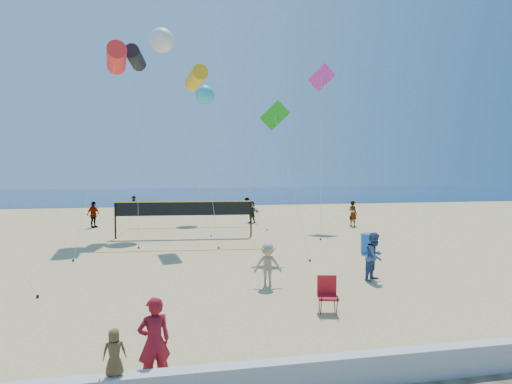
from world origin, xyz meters
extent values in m
plane|color=tan|center=(0.00, 0.00, 0.00)|extent=(120.00, 120.00, 0.00)
cube|color=navy|center=(0.00, 62.00, 0.01)|extent=(140.00, 50.00, 0.03)
cube|color=silver|center=(0.00, -3.00, 0.30)|extent=(32.00, 0.30, 0.60)
imported|color=maroon|center=(-1.86, -2.32, 0.86)|extent=(0.72, 0.58, 1.71)
imported|color=brown|center=(-2.47, -2.96, 1.00)|extent=(0.41, 0.29, 0.80)
imported|color=#304A79|center=(5.75, 3.74, 0.90)|extent=(1.11, 1.06, 1.80)
imported|color=tan|center=(1.65, 3.69, 0.77)|extent=(1.05, 0.69, 1.54)
imported|color=gray|center=(-7.60, 20.36, 0.95)|extent=(1.02, 1.17, 1.89)
imported|color=gray|center=(4.11, 20.90, 0.85)|extent=(1.45, 1.50, 1.71)
imported|color=gray|center=(11.10, 17.56, 0.95)|extent=(0.71, 0.82, 1.89)
imported|color=gray|center=(-5.69, 28.85, 0.87)|extent=(0.90, 0.73, 1.74)
imported|color=gray|center=(4.87, 27.86, 0.77)|extent=(0.85, 1.12, 1.54)
cube|color=#B0141C|center=(2.78, 0.76, 0.46)|extent=(0.65, 0.61, 0.06)
cube|color=#B0141C|center=(2.82, 0.98, 0.76)|extent=(0.56, 0.16, 0.56)
cylinder|color=black|center=(2.52, 0.61, 0.25)|extent=(0.08, 0.28, 0.73)
cylinder|color=black|center=(2.60, 1.01, 0.25)|extent=(0.08, 0.28, 0.73)
cylinder|color=black|center=(2.96, 0.52, 0.25)|extent=(0.08, 0.28, 0.73)
cylinder|color=black|center=(3.04, 0.91, 0.25)|extent=(0.08, 0.28, 0.73)
cylinder|color=blue|center=(7.71, 8.27, 0.50)|extent=(0.78, 0.78, 1.00)
cylinder|color=black|center=(-5.26, 15.06, 1.09)|extent=(0.10, 0.10, 2.19)
cylinder|color=black|center=(2.92, 14.43, 1.09)|extent=(0.10, 0.10, 2.19)
cube|color=black|center=(-1.17, 14.74, 1.78)|extent=(8.18, 0.65, 0.82)
cube|color=yellow|center=(-1.17, 14.74, 2.21)|extent=(8.18, 0.66, 0.06)
cube|color=yellow|center=(-1.49, 10.66, 0.01)|extent=(8.38, 0.70, 0.02)
cube|color=yellow|center=(-0.85, 18.83, 0.01)|extent=(8.38, 0.70, 0.02)
cylinder|color=#FF2522|center=(-5.19, 16.24, 11.05)|extent=(1.60, 2.93, 1.52)
cylinder|color=silver|center=(-5.68, 12.66, 5.55)|extent=(0.98, 7.18, 11.01)
cylinder|color=black|center=(-6.16, 9.08, 0.05)|extent=(0.08, 0.08, 0.10)
cylinder|color=black|center=(-4.22, 17.70, 11.52)|extent=(1.21, 2.40, 1.26)
cylinder|color=silver|center=(-3.89, 14.69, 5.79)|extent=(0.67, 6.04, 11.48)
cylinder|color=black|center=(-3.57, 11.68, 0.05)|extent=(0.08, 0.08, 0.10)
cylinder|color=gold|center=(-0.45, 13.25, 9.36)|extent=(1.30, 2.26, 1.16)
cylinder|color=silver|center=(0.06, 12.04, 4.70)|extent=(1.04, 2.43, 9.31)
cylinder|color=black|center=(0.57, 10.84, 0.05)|extent=(0.08, 0.08, 0.10)
cylinder|color=black|center=(-5.91, 3.77, 0.05)|extent=(0.08, 0.08, 0.10)
cube|color=green|center=(3.28, 9.58, 6.85)|extent=(1.51, 0.28, 1.51)
cylinder|color=silver|center=(3.81, 8.36, 3.45)|extent=(1.09, 2.45, 6.81)
cylinder|color=black|center=(4.35, 7.14, 0.05)|extent=(0.08, 0.08, 0.10)
cube|color=#EA36B0|center=(9.11, 19.00, 11.12)|extent=(2.12, 0.38, 2.11)
cylinder|color=silver|center=(7.92, 15.69, 5.58)|extent=(2.39, 6.64, 11.08)
cylinder|color=black|center=(6.73, 12.38, 0.05)|extent=(0.08, 0.08, 0.10)
sphere|color=white|center=(-2.57, 18.98, 13.15)|extent=(2.06, 2.06, 1.67)
cylinder|color=silver|center=(-1.06, 16.91, 6.60)|extent=(3.05, 4.18, 13.10)
cylinder|color=black|center=(0.46, 14.83, 0.05)|extent=(0.08, 0.08, 0.10)
sphere|color=#2CB8CE|center=(0.67, 24.17, 10.48)|extent=(2.10, 2.10, 1.59)
cylinder|color=silver|center=(2.55, 20.41, 5.26)|extent=(3.78, 7.52, 10.44)
cylinder|color=black|center=(4.43, 16.66, 0.05)|extent=(0.08, 0.08, 0.10)
camera|label=1|loc=(-1.32, -9.92, 4.08)|focal=28.00mm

